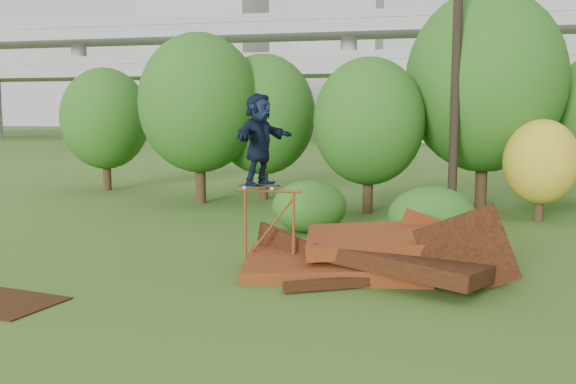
% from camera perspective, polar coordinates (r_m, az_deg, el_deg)
% --- Properties ---
extents(ground, '(240.00, 240.00, 0.00)m').
position_cam_1_polar(ground, '(12.17, 1.44, -8.76)').
color(ground, '#2D5116').
rests_on(ground, ground).
extents(scrap_pile, '(5.65, 3.30, 2.00)m').
position_cam_1_polar(scrap_pile, '(13.25, 7.29, -5.78)').
color(scrap_pile, '#451E0C').
rests_on(scrap_pile, ground).
extents(grind_rail, '(1.36, 0.08, 1.71)m').
position_cam_1_polar(grind_rail, '(13.56, -1.68, -2.31)').
color(grind_rail, brown).
rests_on(grind_rail, ground).
extents(skateboard, '(0.86, 0.24, 0.09)m').
position_cam_1_polar(skateboard, '(13.53, -2.55, 0.57)').
color(skateboard, black).
rests_on(skateboard, grind_rail).
extents(skater, '(1.14, 1.87, 1.92)m').
position_cam_1_polar(skater, '(13.45, -2.58, 4.71)').
color(skater, black).
rests_on(skater, skateboard).
extents(flat_plate, '(2.20, 1.73, 0.03)m').
position_cam_1_polar(flat_plate, '(12.47, -24.21, -8.93)').
color(flat_plate, black).
rests_on(flat_plate, ground).
extents(tree_0, '(4.37, 4.37, 6.16)m').
position_cam_1_polar(tree_0, '(23.54, -7.89, 7.83)').
color(tree_0, black).
rests_on(tree_0, ground).
extents(tree_1, '(3.96, 3.96, 5.51)m').
position_cam_1_polar(tree_1, '(24.47, -2.21, 6.88)').
color(tree_1, black).
rests_on(tree_1, ground).
extents(tree_2, '(3.62, 3.62, 5.11)m').
position_cam_1_polar(tree_2, '(21.18, 7.20, 6.23)').
color(tree_2, black).
rests_on(tree_2, ground).
extents(tree_3, '(5.36, 5.36, 7.44)m').
position_cam_1_polar(tree_3, '(23.05, 17.10, 9.36)').
color(tree_3, black).
rests_on(tree_3, ground).
extents(tree_4, '(2.26, 2.26, 3.12)m').
position_cam_1_polar(tree_4, '(21.01, 21.57, 2.50)').
color(tree_4, black).
rests_on(tree_4, ground).
extents(tree_6, '(3.71, 3.71, 5.18)m').
position_cam_1_polar(tree_6, '(28.31, -15.94, 6.29)').
color(tree_6, black).
rests_on(tree_6, ground).
extents(shrub_left, '(2.09, 1.93, 1.45)m').
position_cam_1_polar(shrub_left, '(17.82, 1.91, -1.28)').
color(shrub_left, '#275215').
rests_on(shrub_left, ground).
extents(shrub_right, '(2.15, 1.97, 1.52)m').
position_cam_1_polar(shrub_right, '(16.13, 12.65, -2.20)').
color(shrub_right, '#275215').
rests_on(shrub_right, ground).
extents(utility_pole, '(1.40, 0.28, 9.12)m').
position_cam_1_polar(utility_pole, '(20.63, 14.71, 10.52)').
color(utility_pole, black).
rests_on(utility_pole, ground).
extents(freeway_overpass, '(160.00, 15.00, 13.70)m').
position_cam_1_polar(freeway_overpass, '(74.72, 12.07, 12.36)').
color(freeway_overpass, gray).
rests_on(freeway_overpass, ground).
extents(building_left, '(18.00, 16.00, 35.00)m').
position_cam_1_polar(building_left, '(114.75, -7.24, 14.18)').
color(building_left, '#9E9E99').
rests_on(building_left, ground).
extents(building_right, '(14.00, 14.00, 28.00)m').
position_cam_1_polar(building_right, '(115.43, 4.59, 12.43)').
color(building_right, '#9E9E99').
rests_on(building_right, ground).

